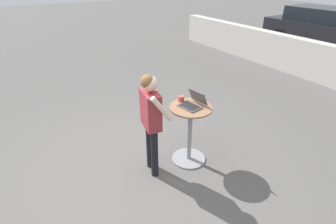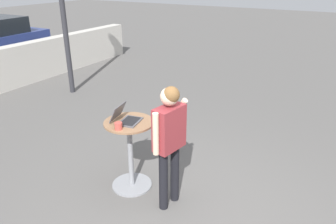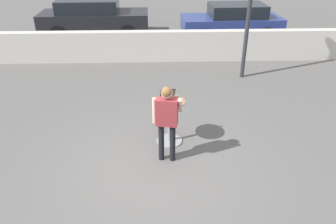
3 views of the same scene
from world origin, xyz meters
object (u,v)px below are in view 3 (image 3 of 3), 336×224
Objects in this scene: cafe_table at (169,119)px; laptop at (169,98)px; coffee_mug at (158,100)px; standing_person at (167,116)px; parked_car_further_down at (93,17)px; parked_car_near_street at (233,21)px.

laptop is at bearing 106.08° from cafe_table.
standing_person reaches higher than coffee_mug.
laptop is 0.68m from standing_person.
cafe_table is 0.21× the size of parked_car_further_down.
cafe_table is 7.79× the size of coffee_mug.
standing_person is at bearing -75.31° from coffee_mug.
cafe_table is 9.02m from parked_car_further_down.
coffee_mug is at bearing -112.15° from parked_car_near_street.
standing_person reaches higher than parked_car_further_down.
parked_car_further_down is at bearing 109.10° from cafe_table.
coffee_mug is 0.03× the size of parked_car_near_street.
laptop is 0.23m from coffee_mug.
parked_car_further_down reaches higher than coffee_mug.
parked_car_near_street is (2.98, 7.82, -0.30)m from laptop.
laptop reaches higher than cafe_table.
parked_car_further_down is (-2.95, 8.52, 0.24)m from cafe_table.
cafe_table is 0.23× the size of parked_car_near_street.
coffee_mug is 0.08× the size of standing_person.
coffee_mug is 0.64m from standing_person.
laptop is 3.10× the size of coffee_mug.
cafe_table is at bearing -73.92° from laptop.
cafe_table is 0.48m from laptop.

